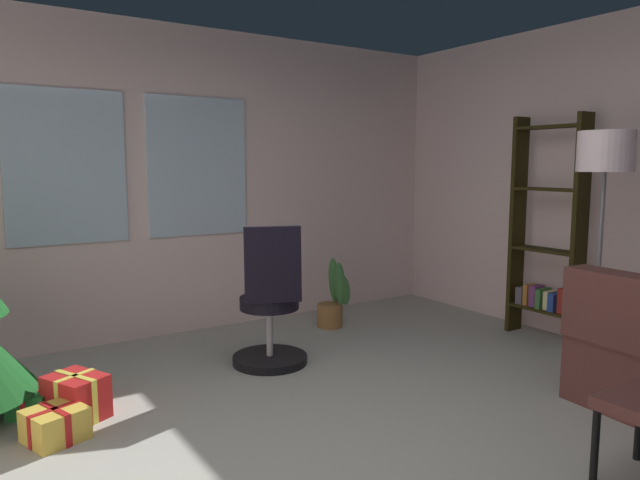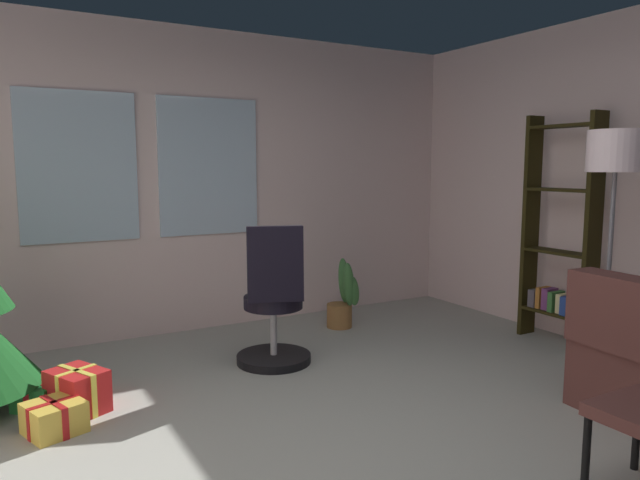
{
  "view_description": "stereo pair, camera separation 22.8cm",
  "coord_description": "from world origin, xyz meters",
  "px_view_note": "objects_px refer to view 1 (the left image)",
  "views": [
    {
      "loc": [
        -1.79,
        -2.07,
        1.48
      ],
      "look_at": [
        0.28,
        1.09,
        0.99
      ],
      "focal_mm": 32.66,
      "sensor_mm": 36.0,
      "label": 1
    },
    {
      "loc": [
        -1.6,
        -2.19,
        1.48
      ],
      "look_at": [
        0.28,
        1.09,
        0.99
      ],
      "focal_mm": 32.66,
      "sensor_mm": 36.0,
      "label": 2
    }
  ],
  "objects_px": {
    "floor_lamp": "(605,167)",
    "office_chair": "(271,312)",
    "gift_box_gold": "(55,425)",
    "potted_plant": "(334,300)",
    "bookshelf": "(547,242)",
    "gift_box_red": "(76,397)",
    "gift_box_green": "(33,403)"
  },
  "relations": [
    {
      "from": "gift_box_gold",
      "to": "floor_lamp",
      "type": "height_order",
      "value": "floor_lamp"
    },
    {
      "from": "gift_box_green",
      "to": "gift_box_gold",
      "type": "xyz_separation_m",
      "value": [
        0.06,
        -0.41,
        0.01
      ]
    },
    {
      "from": "bookshelf",
      "to": "floor_lamp",
      "type": "height_order",
      "value": "bookshelf"
    },
    {
      "from": "office_chair",
      "to": "bookshelf",
      "type": "height_order",
      "value": "bookshelf"
    },
    {
      "from": "floor_lamp",
      "to": "potted_plant",
      "type": "relative_size",
      "value": 2.67
    },
    {
      "from": "office_chair",
      "to": "potted_plant",
      "type": "xyz_separation_m",
      "value": [
        0.98,
        0.59,
        -0.16
      ]
    },
    {
      "from": "potted_plant",
      "to": "office_chair",
      "type": "bearing_deg",
      "value": -148.92
    },
    {
      "from": "office_chair",
      "to": "gift_box_green",
      "type": "bearing_deg",
      "value": 179.47
    },
    {
      "from": "office_chair",
      "to": "floor_lamp",
      "type": "xyz_separation_m",
      "value": [
        1.89,
        -1.38,
        1.05
      ]
    },
    {
      "from": "floor_lamp",
      "to": "gift_box_gold",
      "type": "bearing_deg",
      "value": 164.05
    },
    {
      "from": "floor_lamp",
      "to": "potted_plant",
      "type": "distance_m",
      "value": 2.48
    },
    {
      "from": "gift_box_green",
      "to": "office_chair",
      "type": "bearing_deg",
      "value": -0.53
    },
    {
      "from": "gift_box_red",
      "to": "bookshelf",
      "type": "height_order",
      "value": "bookshelf"
    },
    {
      "from": "gift_box_green",
      "to": "gift_box_gold",
      "type": "distance_m",
      "value": 0.41
    },
    {
      "from": "gift_box_gold",
      "to": "floor_lamp",
      "type": "bearing_deg",
      "value": -15.95
    },
    {
      "from": "bookshelf",
      "to": "gift_box_red",
      "type": "bearing_deg",
      "value": 172.26
    },
    {
      "from": "gift_box_green",
      "to": "office_chair",
      "type": "relative_size",
      "value": 0.3
    },
    {
      "from": "floor_lamp",
      "to": "potted_plant",
      "type": "xyz_separation_m",
      "value": [
        -0.91,
        1.97,
        -1.21
      ]
    },
    {
      "from": "bookshelf",
      "to": "potted_plant",
      "type": "relative_size",
      "value": 2.95
    },
    {
      "from": "gift_box_red",
      "to": "potted_plant",
      "type": "bearing_deg",
      "value": 17.65
    },
    {
      "from": "office_chair",
      "to": "floor_lamp",
      "type": "height_order",
      "value": "floor_lamp"
    },
    {
      "from": "gift_box_green",
      "to": "potted_plant",
      "type": "relative_size",
      "value": 0.49
    },
    {
      "from": "floor_lamp",
      "to": "gift_box_red",
      "type": "bearing_deg",
      "value": 159.69
    },
    {
      "from": "bookshelf",
      "to": "floor_lamp",
      "type": "bearing_deg",
      "value": -119.43
    },
    {
      "from": "floor_lamp",
      "to": "office_chair",
      "type": "bearing_deg",
      "value": 143.94
    },
    {
      "from": "potted_plant",
      "to": "gift_box_green",
      "type": "bearing_deg",
      "value": -167.41
    },
    {
      "from": "gift_box_gold",
      "to": "floor_lamp",
      "type": "relative_size",
      "value": 0.2
    },
    {
      "from": "bookshelf",
      "to": "office_chair",
      "type": "bearing_deg",
      "value": 163.86
    },
    {
      "from": "gift_box_gold",
      "to": "office_chair",
      "type": "distance_m",
      "value": 1.62
    },
    {
      "from": "bookshelf",
      "to": "potted_plant",
      "type": "xyz_separation_m",
      "value": [
        -1.31,
        1.25,
        -0.58
      ]
    },
    {
      "from": "gift_box_red",
      "to": "gift_box_green",
      "type": "bearing_deg",
      "value": 139.64
    },
    {
      "from": "gift_box_red",
      "to": "floor_lamp",
      "type": "bearing_deg",
      "value": -20.31
    }
  ]
}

